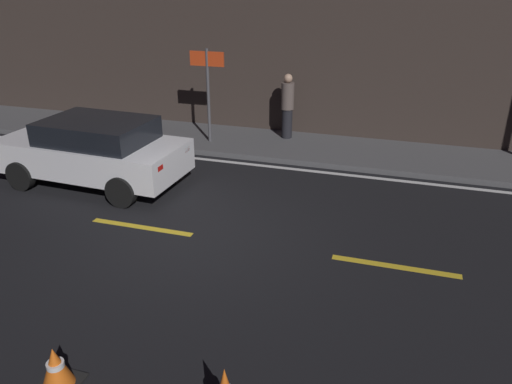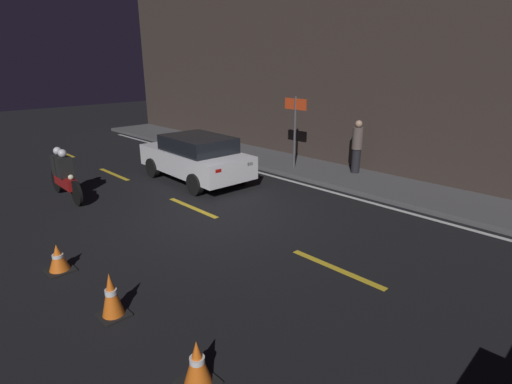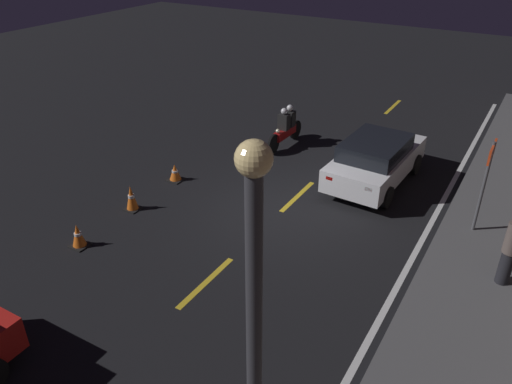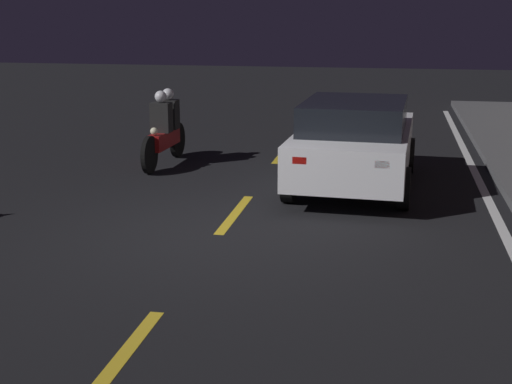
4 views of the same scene
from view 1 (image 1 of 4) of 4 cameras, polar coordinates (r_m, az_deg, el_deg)
name	(u,v)px [view 1 (image 1 of 4)]	position (r m, az deg, el deg)	size (l,w,h in m)	color
ground_plane	(192,235)	(8.95, -7.32, -4.90)	(56.00, 56.00, 0.00)	black
raised_curb	(270,145)	(13.30, 1.56, 5.43)	(28.00, 2.27, 0.14)	#4C4C4F
lane_dash_c	(142,227)	(9.37, -12.93, -3.93)	(2.00, 0.14, 0.01)	gold
lane_dash_d	(395,266)	(8.28, 15.62, -8.20)	(2.00, 0.14, 0.01)	gold
lane_solid_kerb	(254,165)	(12.07, -0.23, 3.15)	(25.20, 0.14, 0.01)	silver
sedan_white	(94,150)	(11.29, -18.05, 4.61)	(4.09, 2.03, 1.45)	silver
traffic_cone_near	(56,368)	(6.27, -21.90, -18.16)	(0.46, 0.46, 0.53)	black
pedestrian	(287,106)	(13.46, 3.61, 9.81)	(0.34, 0.34, 1.72)	black
shop_sign	(208,77)	(13.00, -5.55, 12.91)	(0.90, 0.08, 2.40)	#4C4C51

